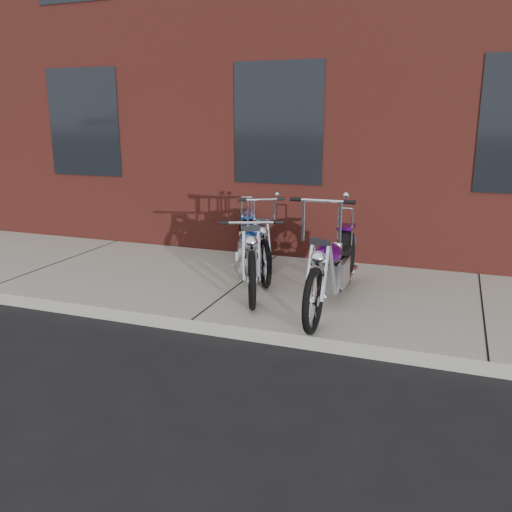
% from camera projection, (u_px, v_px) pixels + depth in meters
% --- Properties ---
extents(ground, '(120.00, 120.00, 0.00)m').
position_uv_depth(ground, '(192.00, 333.00, 5.94)').
color(ground, black).
rests_on(ground, ground).
extents(sidewalk, '(22.00, 3.00, 0.15)m').
position_uv_depth(sidewalk, '(242.00, 287.00, 7.29)').
color(sidewalk, '#9A978B').
rests_on(sidewalk, ground).
extents(building_brick, '(22.00, 10.00, 8.00)m').
position_uv_depth(building_brick, '(347.00, 39.00, 12.21)').
color(building_brick, maroon).
rests_on(building_brick, ground).
extents(chopper_purple, '(0.59, 2.40, 1.35)m').
position_uv_depth(chopper_purple, '(333.00, 270.00, 6.27)').
color(chopper_purple, black).
rests_on(chopper_purple, sidewalk).
extents(chopper_blue, '(1.03, 2.25, 1.04)m').
position_uv_depth(chopper_blue, '(250.00, 254.00, 7.01)').
color(chopper_blue, black).
rests_on(chopper_blue, sidewalk).
extents(chopper_third, '(1.21, 1.97, 1.13)m').
position_uv_depth(chopper_third, '(254.00, 243.00, 7.74)').
color(chopper_third, black).
rests_on(chopper_third, sidewalk).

